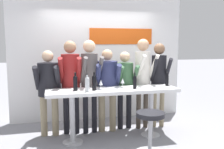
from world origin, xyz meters
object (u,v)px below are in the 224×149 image
Objects in this scene: wine_bottle_3 at (135,81)px; wine_glass_1 at (123,81)px; person_center at (107,82)px; wine_bottle_0 at (75,82)px; person_far_right at (159,75)px; wine_bottle_2 at (94,82)px; person_far_left at (48,84)px; wine_bottle_1 at (87,83)px; person_center_left at (90,75)px; person_right at (143,72)px; wine_glass_0 at (101,83)px; wine_bottle_4 at (167,80)px; person_center_right at (125,82)px; person_left at (71,76)px; bar_stool at (150,126)px; tasting_table at (113,97)px.

wine_bottle_3 is 1.66× the size of wine_glass_1.
wine_bottle_0 is (-0.66, -0.44, 0.08)m from person_center.
wine_glass_1 is at bearing -147.97° from person_far_right.
wine_bottle_2 is 0.74m from wine_bottle_3.
person_far_left is 2.22m from person_far_right.
wine_glass_1 is (1.32, -0.39, 0.07)m from person_far_left.
person_center_left is at bearing 77.29° from wine_bottle_1.
person_right is 10.37× the size of wine_glass_0.
person_far_right is (1.45, 0.04, -0.04)m from person_center_left.
person_far_left is 0.99× the size of person_center.
person_far_right reaches higher than wine_bottle_4.
person_far_right is at bearing 90.62° from wine_bottle_4.
person_right reaches higher than person_center.
person_center_right is at bearing 37.43° from wine_bottle_2.
person_far_right reaches higher than person_center.
wine_bottle_1 is (0.23, -0.62, -0.05)m from person_left.
person_center_left reaches higher than wine_bottle_0.
person_far_right reaches higher than wine_bottle_3.
wine_glass_1 is at bearing 4.50° from wine_bottle_0.
person_far_left reaches higher than wine_bottle_1.
person_center_right is (-0.04, 1.25, 0.52)m from bar_stool.
person_left is (-1.13, 1.21, 0.67)m from bar_stool.
person_center_left is (0.77, -0.03, 0.15)m from person_far_left.
person_left is at bearing 9.56° from person_far_left.
person_center_right is at bearing 9.53° from person_far_left.
person_center reaches higher than wine_bottle_3.
wine_bottle_2 is at bearing -119.74° from person_center.
wine_glass_0 is at bearing -170.86° from tasting_table.
person_center_right is 6.08× the size of wine_bottle_4.
wine_bottle_4 reaches higher than wine_glass_0.
wine_glass_1 reaches higher than tasting_table.
person_center is 0.53m from wine_glass_0.
wine_bottle_4 is 0.90m from wine_glass_1.
person_center_left is at bearing -172.31° from person_center.
bar_stool is at bearing -30.36° from person_far_left.
person_far_left is at bearing 173.03° from person_right.
tasting_table is 1.29× the size of person_right.
person_far_left is at bearing 178.69° from person_center_right.
wine_bottle_3 reaches higher than wine_glass_1.
person_far_right is at bearing 36.94° from wine_bottle_3.
wine_bottle_2 is 1.45m from wine_bottle_4.
wine_bottle_1 is at bearing -157.03° from wine_glass_0.
wine_bottle_3 is (0.73, -0.03, -0.01)m from wine_bottle_2.
person_center_right is at bearing 68.43° from wine_glass_1.
person_far_right is 5.49× the size of wine_bottle_0.
wine_glass_0 is at bearing -159.83° from person_right.
person_center_left is at bearing 104.97° from wine_glass_0.
person_right is 1.49m from wine_bottle_0.
person_far_right is 9.88× the size of wine_glass_0.
wine_glass_1 is at bearing -115.07° from person_center_right.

